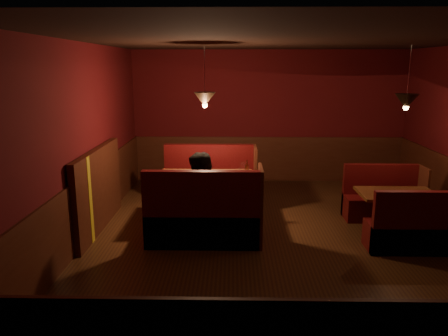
{
  "coord_description": "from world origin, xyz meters",
  "views": [
    {
      "loc": [
        -0.8,
        -6.2,
        2.57
      ],
      "look_at": [
        -0.94,
        0.66,
        0.95
      ],
      "focal_mm": 35.0,
      "sensor_mm": 36.0,
      "label": 1
    }
  ],
  "objects_px": {
    "second_table": "(397,203)",
    "diner_a": "(204,172)",
    "second_bench_far": "(382,202)",
    "main_table": "(207,187)",
    "second_bench_near": "(416,232)",
    "main_bench_far": "(210,188)",
    "main_bench_near": "(204,221)",
    "diner_b": "(203,185)"
  },
  "relations": [
    {
      "from": "main_bench_near",
      "to": "second_table",
      "type": "bearing_deg",
      "value": 9.79
    },
    {
      "from": "second_bench_far",
      "to": "diner_a",
      "type": "height_order",
      "value": "diner_a"
    },
    {
      "from": "second_bench_near",
      "to": "second_bench_far",
      "type": "bearing_deg",
      "value": 90.0
    },
    {
      "from": "main_table",
      "to": "diner_a",
      "type": "bearing_deg",
      "value": 98.46
    },
    {
      "from": "diner_a",
      "to": "second_bench_far",
      "type": "bearing_deg",
      "value": -169.38
    },
    {
      "from": "main_bench_far",
      "to": "diner_a",
      "type": "bearing_deg",
      "value": -112.44
    },
    {
      "from": "main_bench_near",
      "to": "second_bench_far",
      "type": "distance_m",
      "value": 3.21
    },
    {
      "from": "main_bench_far",
      "to": "main_table",
      "type": "bearing_deg",
      "value": -91.06
    },
    {
      "from": "second_bench_far",
      "to": "second_bench_near",
      "type": "height_order",
      "value": "same"
    },
    {
      "from": "diner_b",
      "to": "second_bench_near",
      "type": "bearing_deg",
      "value": 5.27
    },
    {
      "from": "diner_a",
      "to": "diner_b",
      "type": "distance_m",
      "value": 1.25
    },
    {
      "from": "second_bench_far",
      "to": "second_bench_near",
      "type": "bearing_deg",
      "value": -90.0
    },
    {
      "from": "main_bench_near",
      "to": "second_table",
      "type": "height_order",
      "value": "main_bench_near"
    },
    {
      "from": "main_bench_near",
      "to": "diner_b",
      "type": "height_order",
      "value": "diner_b"
    },
    {
      "from": "main_bench_far",
      "to": "second_bench_near",
      "type": "height_order",
      "value": "main_bench_far"
    },
    {
      "from": "second_bench_far",
      "to": "diner_b",
      "type": "bearing_deg",
      "value": -162.19
    },
    {
      "from": "main_bench_far",
      "to": "diner_b",
      "type": "relative_size",
      "value": 1.01
    },
    {
      "from": "main_bench_far",
      "to": "main_bench_near",
      "type": "distance_m",
      "value": 1.74
    },
    {
      "from": "main_bench_far",
      "to": "second_table",
      "type": "height_order",
      "value": "main_bench_far"
    },
    {
      "from": "main_bench_far",
      "to": "second_bench_near",
      "type": "relative_size",
      "value": 1.31
    },
    {
      "from": "diner_a",
      "to": "second_table",
      "type": "bearing_deg",
      "value": 178.08
    },
    {
      "from": "second_bench_near",
      "to": "diner_b",
      "type": "xyz_separation_m",
      "value": [
        -3.01,
        0.43,
        0.54
      ]
    },
    {
      "from": "second_table",
      "to": "second_bench_far",
      "type": "height_order",
      "value": "second_bench_far"
    },
    {
      "from": "main_bench_far",
      "to": "diner_a",
      "type": "xyz_separation_m",
      "value": [
        -0.11,
        -0.26,
        0.36
      ]
    },
    {
      "from": "second_bench_near",
      "to": "diner_b",
      "type": "height_order",
      "value": "diner_b"
    },
    {
      "from": "second_bench_near",
      "to": "diner_b",
      "type": "bearing_deg",
      "value": 171.9
    },
    {
      "from": "main_bench_near",
      "to": "diner_b",
      "type": "relative_size",
      "value": 1.01
    },
    {
      "from": "second_table",
      "to": "diner_a",
      "type": "bearing_deg",
      "value": 162.32
    },
    {
      "from": "main_table",
      "to": "second_bench_near",
      "type": "distance_m",
      "value": 3.19
    },
    {
      "from": "main_table",
      "to": "second_bench_far",
      "type": "distance_m",
      "value": 3.03
    },
    {
      "from": "main_table",
      "to": "main_bench_far",
      "type": "xyz_separation_m",
      "value": [
        0.02,
        0.87,
        -0.27
      ]
    },
    {
      "from": "diner_a",
      "to": "diner_b",
      "type": "height_order",
      "value": "diner_b"
    },
    {
      "from": "main_bench_near",
      "to": "second_bench_near",
      "type": "bearing_deg",
      "value": -3.62
    },
    {
      "from": "main_table",
      "to": "main_bench_near",
      "type": "distance_m",
      "value": 0.91
    },
    {
      "from": "main_table",
      "to": "main_bench_far",
      "type": "bearing_deg",
      "value": 88.94
    },
    {
      "from": "main_bench_near",
      "to": "diner_a",
      "type": "relative_size",
      "value": 1.17
    },
    {
      "from": "main_table",
      "to": "main_bench_far",
      "type": "distance_m",
      "value": 0.91
    },
    {
      "from": "main_table",
      "to": "diner_a",
      "type": "height_order",
      "value": "diner_a"
    },
    {
      "from": "diner_b",
      "to": "second_bench_far",
      "type": "bearing_deg",
      "value": 31.18
    },
    {
      "from": "second_bench_far",
      "to": "second_bench_near",
      "type": "xyz_separation_m",
      "value": [
        0.0,
        -1.39,
        0.0
      ]
    },
    {
      "from": "second_bench_near",
      "to": "diner_a",
      "type": "distance_m",
      "value": 3.53
    },
    {
      "from": "second_bench_near",
      "to": "diner_a",
      "type": "xyz_separation_m",
      "value": [
        -3.08,
        1.67,
        0.43
      ]
    }
  ]
}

